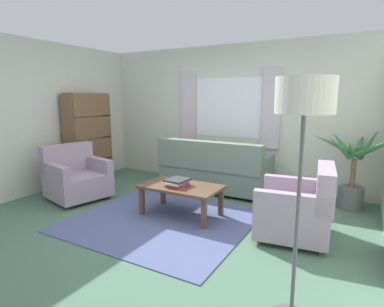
{
  "coord_description": "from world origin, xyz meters",
  "views": [
    {
      "loc": [
        2.29,
        -3.24,
        1.65
      ],
      "look_at": [
        0.07,
        0.7,
        0.82
      ],
      "focal_mm": 28.98,
      "sensor_mm": 36.0,
      "label": 1
    }
  ],
  "objects_px": {
    "couch": "(214,171)",
    "standing_lamp": "(304,115)",
    "armchair_left": "(76,177)",
    "book_stack_on_table": "(177,182)",
    "bookshelf": "(90,143)",
    "armchair_right": "(299,209)",
    "coffee_table": "(181,189)",
    "potted_plant": "(353,170)"
  },
  "relations": [
    {
      "from": "potted_plant",
      "to": "standing_lamp",
      "type": "distance_m",
      "value": 3.03
    },
    {
      "from": "couch",
      "to": "standing_lamp",
      "type": "bearing_deg",
      "value": 125.61
    },
    {
      "from": "armchair_right",
      "to": "coffee_table",
      "type": "relative_size",
      "value": 0.85
    },
    {
      "from": "coffee_table",
      "to": "potted_plant",
      "type": "xyz_separation_m",
      "value": [
        2.06,
        1.48,
        0.21
      ]
    },
    {
      "from": "couch",
      "to": "standing_lamp",
      "type": "height_order",
      "value": "standing_lamp"
    },
    {
      "from": "coffee_table",
      "to": "standing_lamp",
      "type": "relative_size",
      "value": 0.62
    },
    {
      "from": "coffee_table",
      "to": "book_stack_on_table",
      "type": "distance_m",
      "value": 0.12
    },
    {
      "from": "standing_lamp",
      "to": "potted_plant",
      "type": "bearing_deg",
      "value": 84.77
    },
    {
      "from": "coffee_table",
      "to": "standing_lamp",
      "type": "distance_m",
      "value": 2.54
    },
    {
      "from": "coffee_table",
      "to": "bookshelf",
      "type": "distance_m",
      "value": 2.59
    },
    {
      "from": "armchair_left",
      "to": "armchair_right",
      "type": "bearing_deg",
      "value": -71.62
    },
    {
      "from": "potted_plant",
      "to": "standing_lamp",
      "type": "xyz_separation_m",
      "value": [
        -0.26,
        -2.86,
        0.94
      ]
    },
    {
      "from": "bookshelf",
      "to": "standing_lamp",
      "type": "xyz_separation_m",
      "value": [
        4.27,
        -2.04,
        0.76
      ]
    },
    {
      "from": "armchair_right",
      "to": "book_stack_on_table",
      "type": "relative_size",
      "value": 2.86
    },
    {
      "from": "couch",
      "to": "potted_plant",
      "type": "relative_size",
      "value": 1.55
    },
    {
      "from": "armchair_left",
      "to": "book_stack_on_table",
      "type": "height_order",
      "value": "armchair_left"
    },
    {
      "from": "armchair_left",
      "to": "book_stack_on_table",
      "type": "bearing_deg",
      "value": -71.88
    },
    {
      "from": "bookshelf",
      "to": "standing_lamp",
      "type": "distance_m",
      "value": 4.8
    },
    {
      "from": "armchair_right",
      "to": "armchair_left",
      "type": "bearing_deg",
      "value": -92.33
    },
    {
      "from": "book_stack_on_table",
      "to": "armchair_right",
      "type": "bearing_deg",
      "value": 5.07
    },
    {
      "from": "book_stack_on_table",
      "to": "bookshelf",
      "type": "relative_size",
      "value": 0.19
    },
    {
      "from": "couch",
      "to": "armchair_left",
      "type": "xyz_separation_m",
      "value": [
        -1.78,
        -1.49,
        -0.01
      ]
    },
    {
      "from": "armchair_right",
      "to": "book_stack_on_table",
      "type": "xyz_separation_m",
      "value": [
        -1.59,
        -0.14,
        0.14
      ]
    },
    {
      "from": "armchair_right",
      "to": "bookshelf",
      "type": "distance_m",
      "value": 4.1
    },
    {
      "from": "couch",
      "to": "standing_lamp",
      "type": "relative_size",
      "value": 1.07
    },
    {
      "from": "standing_lamp",
      "to": "bookshelf",
      "type": "bearing_deg",
      "value": 154.44
    },
    {
      "from": "coffee_table",
      "to": "armchair_left",
      "type": "bearing_deg",
      "value": -174.04
    },
    {
      "from": "bookshelf",
      "to": "book_stack_on_table",
      "type": "bearing_deg",
      "value": 73.7
    },
    {
      "from": "couch",
      "to": "potted_plant",
      "type": "height_order",
      "value": "potted_plant"
    },
    {
      "from": "bookshelf",
      "to": "standing_lamp",
      "type": "bearing_deg",
      "value": 64.44
    },
    {
      "from": "bookshelf",
      "to": "coffee_table",
      "type": "bearing_deg",
      "value": 74.98
    },
    {
      "from": "armchair_left",
      "to": "armchair_right",
      "type": "distance_m",
      "value": 3.47
    },
    {
      "from": "coffee_table",
      "to": "bookshelf",
      "type": "xyz_separation_m",
      "value": [
        -2.48,
        0.66,
        0.38
      ]
    },
    {
      "from": "coffee_table",
      "to": "bookshelf",
      "type": "bearing_deg",
      "value": 164.98
    },
    {
      "from": "coffee_table",
      "to": "book_stack_on_table",
      "type": "height_order",
      "value": "book_stack_on_table"
    },
    {
      "from": "armchair_right",
      "to": "book_stack_on_table",
      "type": "height_order",
      "value": "armchair_right"
    },
    {
      "from": "standing_lamp",
      "to": "couch",
      "type": "bearing_deg",
      "value": 125.61
    },
    {
      "from": "potted_plant",
      "to": "armchair_right",
      "type": "bearing_deg",
      "value": -109.68
    },
    {
      "from": "armchair_left",
      "to": "coffee_table",
      "type": "xyz_separation_m",
      "value": [
        1.89,
        0.2,
        0.03
      ]
    },
    {
      "from": "armchair_right",
      "to": "standing_lamp",
      "type": "xyz_separation_m",
      "value": [
        0.24,
        -1.47,
        1.18
      ]
    },
    {
      "from": "book_stack_on_table",
      "to": "bookshelf",
      "type": "bearing_deg",
      "value": 163.7
    },
    {
      "from": "book_stack_on_table",
      "to": "standing_lamp",
      "type": "distance_m",
      "value": 2.49
    }
  ]
}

